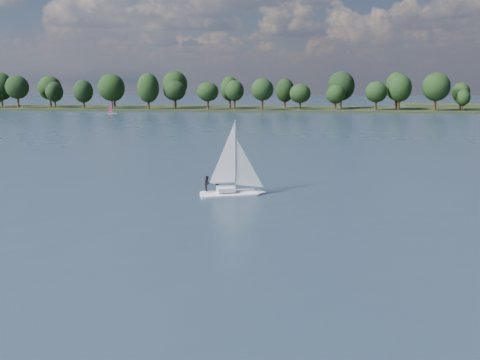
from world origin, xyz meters
The scene contains 5 objects.
ground centered at (0.00, 100.00, 0.00)m, with size 700.00×700.00×0.00m, color #233342.
far_shore centered at (0.00, 212.00, 0.00)m, with size 660.00×40.00×1.50m, color black.
sailboat centered at (-7.43, 37.93, 2.39)m, with size 6.73×3.99×8.56m.
dinghy_pink centered at (-70.07, 176.86, 1.17)m, with size 3.31×2.43×4.94m.
treeline centered at (-17.84, 208.17, 8.13)m, with size 562.04×73.64×18.38m.
Camera 1 is at (0.02, -18.17, 12.30)m, focal length 40.00 mm.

